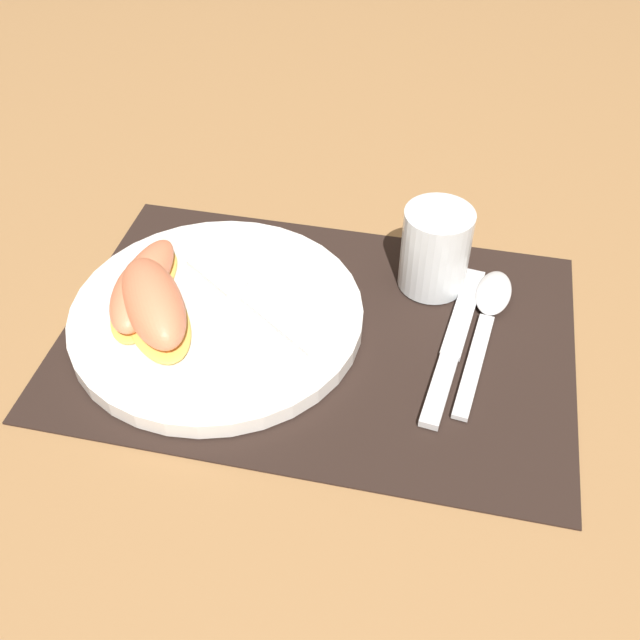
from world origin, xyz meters
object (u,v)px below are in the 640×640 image
object	(u,v)px
knife	(453,345)
juice_glass	(435,253)
citrus_wedge_1	(138,296)
citrus_wedge_2	(154,305)
fork	(243,294)
citrus_wedge_0	(145,279)
spoon	(489,311)
plate	(217,316)

from	to	relation	value
knife	juice_glass	bearing A→B (deg)	108.80
citrus_wedge_1	citrus_wedge_2	bearing A→B (deg)	-32.63
fork	citrus_wedge_1	bearing A→B (deg)	-158.34
citrus_wedge_0	citrus_wedge_2	size ratio (longest dim) A/B	0.92
citrus_wedge_0	citrus_wedge_2	distance (m)	0.05
spoon	citrus_wedge_0	size ratio (longest dim) A/B	1.59
knife	spoon	bearing A→B (deg)	60.50
juice_glass	citrus_wedge_0	distance (m)	0.28
citrus_wedge_2	plate	bearing A→B (deg)	28.62
plate	citrus_wedge_0	size ratio (longest dim) A/B	2.22
juice_glass	citrus_wedge_2	distance (m)	0.27
spoon	citrus_wedge_0	distance (m)	0.33
spoon	fork	distance (m)	0.23
juice_glass	fork	distance (m)	0.19
citrus_wedge_1	citrus_wedge_2	distance (m)	0.03
citrus_wedge_0	citrus_wedge_2	xyz separation A→B (m)	(0.02, -0.04, 0.01)
fork	citrus_wedge_2	xyz separation A→B (m)	(-0.07, -0.05, 0.02)
knife	plate	bearing A→B (deg)	-176.62
citrus_wedge_0	spoon	bearing A→B (deg)	9.20
knife	citrus_wedge_1	bearing A→B (deg)	-175.06
juice_glass	citrus_wedge_2	world-z (taller)	juice_glass
citrus_wedge_1	juice_glass	bearing A→B (deg)	23.07
plate	spoon	xyz separation A→B (m)	(0.25, 0.06, -0.00)
plate	knife	distance (m)	0.22
fork	citrus_wedge_0	xyz separation A→B (m)	(-0.09, -0.01, 0.01)
spoon	citrus_wedge_2	world-z (taller)	citrus_wedge_2
plate	knife	xyz separation A→B (m)	(0.22, 0.01, -0.01)
fork	citrus_wedge_0	size ratio (longest dim) A/B	1.25
spoon	fork	bearing A→B (deg)	-169.89
spoon	citrus_wedge_0	xyz separation A→B (m)	(-0.32, -0.05, 0.03)
spoon	citrus_wedge_2	bearing A→B (deg)	-163.05
citrus_wedge_0	citrus_wedge_1	distance (m)	0.02
fork	citrus_wedge_2	distance (m)	0.09
knife	spoon	size ratio (longest dim) A/B	1.06
citrus_wedge_2	fork	bearing A→B (deg)	36.48
plate	citrus_wedge_0	xyz separation A→B (m)	(-0.07, 0.01, 0.02)
fork	citrus_wedge_2	bearing A→B (deg)	-143.52
spoon	fork	size ratio (longest dim) A/B	1.27
juice_glass	citrus_wedge_1	bearing A→B (deg)	-156.93
juice_glass	knife	size ratio (longest dim) A/B	0.41
citrus_wedge_0	citrus_wedge_1	world-z (taller)	same
knife	citrus_wedge_0	size ratio (longest dim) A/B	1.69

